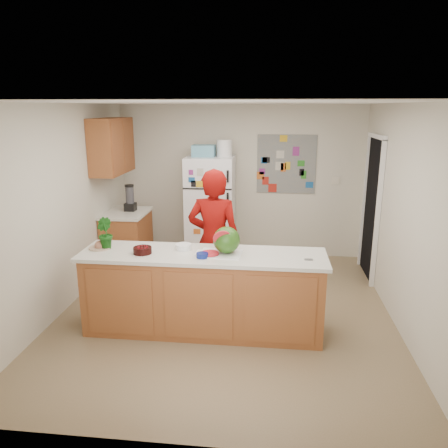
# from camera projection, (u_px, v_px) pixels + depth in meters

# --- Properties ---
(floor) EXTENTS (4.00, 4.50, 0.02)m
(floor) POSITION_uv_depth(u_px,v_px,m) (226.00, 312.00, 5.43)
(floor) COLOR brown
(floor) RESTS_ON ground
(wall_back) EXTENTS (4.00, 0.02, 2.50)m
(wall_back) POSITION_uv_depth(u_px,v_px,m) (240.00, 182.00, 7.27)
(wall_back) COLOR beige
(wall_back) RESTS_ON ground
(wall_left) EXTENTS (0.02, 4.50, 2.50)m
(wall_left) POSITION_uv_depth(u_px,v_px,m) (62.00, 209.00, 5.32)
(wall_left) COLOR beige
(wall_left) RESTS_ON ground
(wall_right) EXTENTS (0.02, 4.50, 2.50)m
(wall_right) POSITION_uv_depth(u_px,v_px,m) (404.00, 218.00, 4.89)
(wall_right) COLOR beige
(wall_right) RESTS_ON ground
(ceiling) EXTENTS (4.00, 4.50, 0.02)m
(ceiling) POSITION_uv_depth(u_px,v_px,m) (226.00, 102.00, 4.77)
(ceiling) COLOR white
(ceiling) RESTS_ON wall_back
(doorway) EXTENTS (0.03, 0.85, 2.04)m
(doorway) POSITION_uv_depth(u_px,v_px,m) (372.00, 209.00, 6.34)
(doorway) COLOR black
(doorway) RESTS_ON ground
(peninsula_base) EXTENTS (2.60, 0.62, 0.88)m
(peninsula_base) POSITION_uv_depth(u_px,v_px,m) (203.00, 294.00, 4.85)
(peninsula_base) COLOR brown
(peninsula_base) RESTS_ON floor
(peninsula_top) EXTENTS (2.68, 0.70, 0.04)m
(peninsula_top) POSITION_uv_depth(u_px,v_px,m) (203.00, 255.00, 4.74)
(peninsula_top) COLOR silver
(peninsula_top) RESTS_ON peninsula_base
(side_counter_base) EXTENTS (0.60, 0.80, 0.86)m
(side_counter_base) POSITION_uv_depth(u_px,v_px,m) (127.00, 241.00, 6.79)
(side_counter_base) COLOR brown
(side_counter_base) RESTS_ON floor
(side_counter_top) EXTENTS (0.64, 0.84, 0.04)m
(side_counter_top) POSITION_uv_depth(u_px,v_px,m) (126.00, 213.00, 6.68)
(side_counter_top) COLOR silver
(side_counter_top) RESTS_ON side_counter_base
(upper_cabinets) EXTENTS (0.35, 1.00, 0.80)m
(upper_cabinets) POSITION_uv_depth(u_px,v_px,m) (112.00, 146.00, 6.38)
(upper_cabinets) COLOR brown
(upper_cabinets) RESTS_ON wall_left
(refrigerator) EXTENTS (0.75, 0.70, 1.70)m
(refrigerator) POSITION_uv_depth(u_px,v_px,m) (211.00, 209.00, 7.06)
(refrigerator) COLOR silver
(refrigerator) RESTS_ON floor
(fridge_top_bin) EXTENTS (0.35, 0.28, 0.18)m
(fridge_top_bin) POSITION_uv_depth(u_px,v_px,m) (204.00, 151.00, 6.83)
(fridge_top_bin) COLOR #5999B2
(fridge_top_bin) RESTS_ON refrigerator
(photo_collage) EXTENTS (0.95, 0.01, 0.95)m
(photo_collage) POSITION_uv_depth(u_px,v_px,m) (286.00, 164.00, 7.09)
(photo_collage) COLOR slate
(photo_collage) RESTS_ON wall_back
(person) EXTENTS (0.68, 0.48, 1.77)m
(person) POSITION_uv_depth(u_px,v_px,m) (214.00, 241.00, 5.26)
(person) COLOR #6D0705
(person) RESTS_ON floor
(blender_appliance) EXTENTS (0.13, 0.13, 0.38)m
(blender_appliance) POSITION_uv_depth(u_px,v_px,m) (130.00, 199.00, 6.70)
(blender_appliance) COLOR black
(blender_appliance) RESTS_ON side_counter_top
(cutting_board) EXTENTS (0.46, 0.36, 0.01)m
(cutting_board) POSITION_uv_depth(u_px,v_px,m) (221.00, 254.00, 4.70)
(cutting_board) COLOR white
(cutting_board) RESTS_ON peninsula_top
(watermelon) EXTENTS (0.29, 0.29, 0.29)m
(watermelon) POSITION_uv_depth(u_px,v_px,m) (227.00, 240.00, 4.67)
(watermelon) COLOR #224E0B
(watermelon) RESTS_ON cutting_board
(watermelon_slice) EXTENTS (0.19, 0.19, 0.02)m
(watermelon_slice) POSITION_uv_depth(u_px,v_px,m) (210.00, 253.00, 4.66)
(watermelon_slice) COLOR red
(watermelon_slice) RESTS_ON cutting_board
(cherry_bowl) EXTENTS (0.23, 0.23, 0.07)m
(cherry_bowl) POSITION_uv_depth(u_px,v_px,m) (143.00, 250.00, 4.72)
(cherry_bowl) COLOR black
(cherry_bowl) RESTS_ON peninsula_top
(white_bowl) EXTENTS (0.21, 0.21, 0.06)m
(white_bowl) POSITION_uv_depth(u_px,v_px,m) (183.00, 247.00, 4.85)
(white_bowl) COLOR silver
(white_bowl) RESTS_ON peninsula_top
(cobalt_bowl) EXTENTS (0.15, 0.15, 0.05)m
(cobalt_bowl) POSITION_uv_depth(u_px,v_px,m) (202.00, 255.00, 4.59)
(cobalt_bowl) COLOR navy
(cobalt_bowl) RESTS_ON peninsula_top
(plate) EXTENTS (0.26, 0.26, 0.02)m
(plate) POSITION_uv_depth(u_px,v_px,m) (100.00, 248.00, 4.89)
(plate) COLOR tan
(plate) RESTS_ON peninsula_top
(paper_towel) EXTENTS (0.20, 0.18, 0.02)m
(paper_towel) POSITION_uv_depth(u_px,v_px,m) (205.00, 253.00, 4.70)
(paper_towel) COLOR white
(paper_towel) RESTS_ON peninsula_top
(keys) EXTENTS (0.09, 0.04, 0.01)m
(keys) POSITION_uv_depth(u_px,v_px,m) (309.00, 260.00, 4.52)
(keys) COLOR gray
(keys) RESTS_ON peninsula_top
(potted_plant) EXTENTS (0.24, 0.23, 0.35)m
(potted_plant) POSITION_uv_depth(u_px,v_px,m) (104.00, 233.00, 4.85)
(potted_plant) COLOR #0F4111
(potted_plant) RESTS_ON peninsula_top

